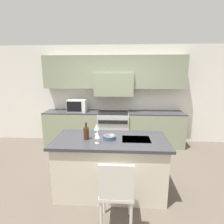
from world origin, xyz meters
The scene contains 11 objects.
ground_plane centered at (0.00, 0.00, 0.00)m, with size 10.00×10.00×0.00m, color brown.
back_cabinetry centered at (0.00, 2.03, 1.60)m, with size 10.00×0.46×2.70m.
back_counter centered at (0.00, 1.79, 0.46)m, with size 3.75×0.62×0.93m.
range_stove centered at (0.00, 1.77, 0.46)m, with size 0.81×0.70×0.92m.
microwave centered at (-0.98, 1.78, 1.09)m, with size 0.49×0.38×0.33m.
kitchen_island centered at (0.05, -0.20, 0.47)m, with size 1.81×0.86×0.92m.
island_chair centered at (0.17, -0.96, 0.55)m, with size 0.42×0.40×0.95m.
wine_bottle centered at (-0.33, -0.25, 1.03)m, with size 0.09×0.09×0.27m.
wine_glass_near centered at (-0.14, -0.39, 1.05)m, with size 0.08×0.08×0.18m.
wine_glass_far centered at (-0.20, -0.01, 1.05)m, with size 0.08×0.08×0.18m.
fruit_bowl centered at (0.03, -0.22, 0.96)m, with size 0.20×0.20×0.08m.
Camera 1 is at (0.22, -2.82, 1.94)m, focal length 28.00 mm.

